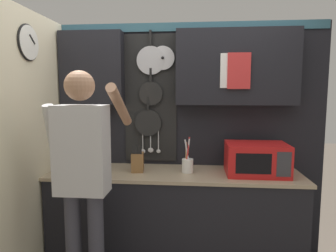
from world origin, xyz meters
name	(u,v)px	position (x,y,z in m)	size (l,w,h in m)	color
base_cabinet_counter	(174,218)	(0.00, 0.00, 0.44)	(2.32, 0.61, 0.89)	black
back_wall_unit	(179,108)	(0.03, 0.27, 1.47)	(2.89, 0.23, 2.30)	black
side_wall	(28,149)	(-1.18, -0.41, 1.17)	(0.07, 1.60, 2.30)	beige
microwave	(256,159)	(0.74, 0.00, 1.04)	(0.54, 0.39, 0.28)	red
knife_block	(138,161)	(-0.35, 0.00, 0.99)	(0.13, 0.16, 0.26)	brown
utensil_crock	(188,164)	(0.12, 0.00, 0.97)	(0.10, 0.10, 0.33)	white
person	(83,167)	(-0.65, -0.59, 1.08)	(0.54, 0.64, 1.79)	#383842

